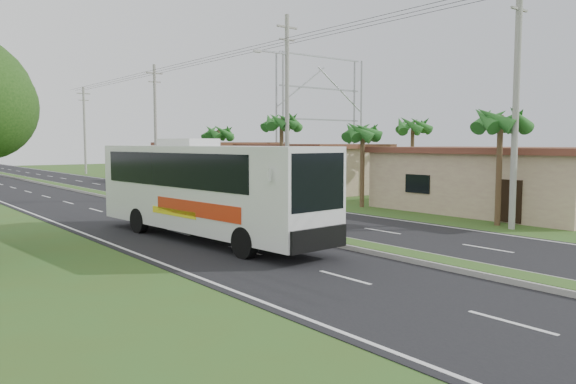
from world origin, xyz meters
TOP-DOWN VIEW (x-y plane):
  - ground at (0.00, 0.00)m, footprint 180.00×180.00m
  - road_asphalt at (0.00, 20.00)m, footprint 14.00×160.00m
  - median_strip at (0.00, 20.00)m, footprint 1.20×160.00m
  - lane_edge_left at (-6.70, 20.00)m, footprint 0.12×160.00m
  - lane_edge_right at (6.70, 20.00)m, footprint 0.12×160.00m
  - shop_near at (14.00, 6.00)m, footprint 8.60×12.60m
  - shop_mid at (14.00, 22.00)m, footprint 7.60×10.60m
  - shop_far at (14.00, 36.00)m, footprint 8.60×11.60m
  - palm_verge_a at (9.00, 3.00)m, footprint 2.40×2.40m
  - palm_verge_b at (9.40, 12.00)m, footprint 2.40×2.40m
  - palm_verge_c at (8.80, 19.00)m, footprint 2.40×2.40m
  - palm_verge_d at (9.30, 28.00)m, footprint 2.40×2.40m
  - palm_behind_shop at (17.50, 15.00)m, footprint 2.40×2.40m
  - utility_pole_a at (8.50, 2.00)m, footprint 1.60×0.28m
  - utility_pole_b at (8.47, 18.00)m, footprint 3.20×0.28m
  - utility_pole_c at (8.50, 38.00)m, footprint 1.60×0.28m
  - utility_pole_d at (8.50, 58.00)m, footprint 1.60×0.28m
  - billboard_lattice at (22.00, 30.00)m, footprint 10.18×1.18m
  - coach_bus_main at (-3.41, 7.88)m, footprint 3.50×12.29m
  - motorcyclist at (-1.23, 11.01)m, footprint 2.00×0.84m

SIDE VIEW (x-z plane):
  - ground at x=0.00m, z-range 0.00..0.00m
  - lane_edge_left at x=-6.70m, z-range 0.00..0.00m
  - lane_edge_right at x=6.70m, z-range 0.00..0.00m
  - road_asphalt at x=0.00m, z-range 0.00..0.02m
  - median_strip at x=0.00m, z-range 0.01..0.20m
  - motorcyclist at x=-1.23m, z-range -0.34..2.11m
  - shop_near at x=14.00m, z-range 0.02..3.54m
  - shop_mid at x=14.00m, z-range 0.02..3.69m
  - shop_far at x=14.00m, z-range 0.02..3.84m
  - coach_bus_main at x=-3.41m, z-range 0.20..4.12m
  - palm_verge_b at x=9.40m, z-range 1.83..6.88m
  - palm_verge_d at x=9.30m, z-range 1.92..7.17m
  - palm_verge_a at x=9.00m, z-range 2.02..7.47m
  - palm_behind_shop at x=17.50m, z-range 2.11..7.76m
  - palm_verge_c at x=8.80m, z-range 2.20..8.05m
  - utility_pole_d at x=8.50m, z-range 0.17..10.67m
  - utility_pole_a at x=8.50m, z-range 0.17..11.17m
  - utility_pole_c at x=8.50m, z-range 0.17..11.17m
  - utility_pole_b at x=8.47m, z-range 0.26..12.26m
  - billboard_lattice at x=22.00m, z-range 0.79..12.86m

